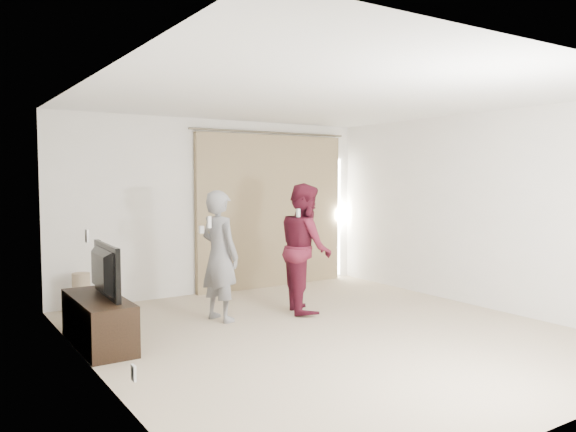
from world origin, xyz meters
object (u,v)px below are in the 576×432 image
object	(u,v)px
tv	(97,271)
person_man	(220,256)
person_woman	(305,248)
tv_console	(98,321)

from	to	relation	value
tv	person_man	size ratio (longest dim) A/B	0.60
person_woman	person_man	bearing A→B (deg)	170.76
tv	person_man	xyz separation A→B (m)	(1.51, 0.24, 0.01)
person_man	person_woman	distance (m)	1.15
person_woman	tv	bearing A→B (deg)	-178.85
tv_console	person_man	size ratio (longest dim) A/B	0.83
tv	person_man	world-z (taller)	person_man
person_man	person_woman	xyz separation A→B (m)	(1.14, -0.18, 0.04)
tv	tv_console	bearing A→B (deg)	0.00
tv_console	person_woman	xyz separation A→B (m)	(2.65, 0.05, 0.58)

